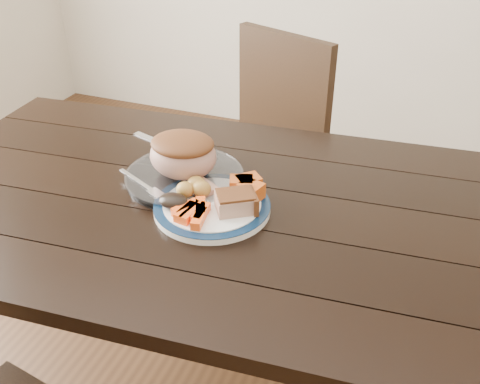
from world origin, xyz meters
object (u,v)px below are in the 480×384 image
(pork_slice, at_px, (235,203))
(carving_knife, at_px, (189,153))
(chair_far, at_px, (263,146))
(dinner_plate, at_px, (212,208))
(roast_joint, at_px, (183,156))
(dining_table, at_px, (214,230))
(serving_platter, at_px, (185,178))
(fork, at_px, (144,185))

(pork_slice, bearing_deg, carving_knife, 134.96)
(carving_knife, bearing_deg, chair_far, 104.12)
(dinner_plate, relative_size, roast_joint, 1.60)
(chair_far, distance_m, dinner_plate, 0.82)
(chair_far, height_order, dinner_plate, chair_far)
(dining_table, relative_size, carving_knife, 5.37)
(chair_far, xyz_separation_m, pork_slice, (0.20, -0.78, 0.27))
(serving_platter, bearing_deg, dining_table, -27.59)
(dinner_plate, bearing_deg, roast_joint, 140.94)
(dinner_plate, height_order, serving_platter, serving_platter)
(dinner_plate, xyz_separation_m, fork, (-0.19, 0.01, 0.01))
(chair_far, distance_m, carving_knife, 0.59)
(dining_table, height_order, fork, fork)
(dining_table, distance_m, pork_slice, 0.16)
(dining_table, relative_size, chair_far, 1.80)
(serving_platter, bearing_deg, pork_slice, -29.56)
(fork, xyz_separation_m, roast_joint, (0.07, 0.09, 0.05))
(serving_platter, distance_m, roast_joint, 0.06)
(serving_platter, height_order, fork, fork)
(chair_far, distance_m, fork, 0.80)
(chair_far, distance_m, roast_joint, 0.74)
(chair_far, bearing_deg, roast_joint, 113.72)
(fork, bearing_deg, chair_far, 112.02)
(dinner_plate, height_order, carving_knife, dinner_plate)
(serving_platter, relative_size, roast_joint, 1.72)
(dinner_plate, bearing_deg, pork_slice, -4.76)
(dinner_plate, height_order, roast_joint, roast_joint)
(chair_far, bearing_deg, pork_slice, 126.55)
(serving_platter, height_order, pork_slice, pork_slice)
(dining_table, height_order, serving_platter, serving_platter)
(roast_joint, height_order, carving_knife, roast_joint)
(roast_joint, distance_m, carving_knife, 0.16)
(roast_joint, bearing_deg, fork, -129.20)
(fork, bearing_deg, carving_knife, 111.42)
(dinner_plate, relative_size, carving_knife, 0.88)
(roast_joint, xyz_separation_m, carving_knife, (-0.05, 0.13, -0.07))
(serving_platter, relative_size, fork, 1.76)
(dinner_plate, xyz_separation_m, carving_knife, (-0.17, 0.23, -0.00))
(pork_slice, xyz_separation_m, carving_knife, (-0.23, 0.24, -0.03))
(fork, relative_size, roast_joint, 0.97)
(pork_slice, relative_size, carving_knife, 0.28)
(dining_table, relative_size, roast_joint, 9.71)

